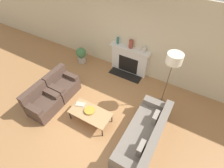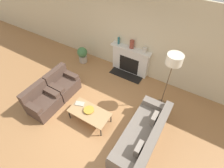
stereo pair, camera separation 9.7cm
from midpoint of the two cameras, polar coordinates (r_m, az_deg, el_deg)
The scene contains 14 objects.
ground_plane at distance 5.25m, azimuth -4.95°, elevation -12.35°, with size 18.00×18.00×0.00m, color #A87547.
wall_back at distance 5.97m, azimuth 9.47°, elevation 14.80°, with size 18.00×0.06×2.90m.
fireplace at distance 6.44m, azimuth 6.33°, elevation 7.58°, with size 1.48×0.59×1.05m.
couch at distance 4.75m, azimuth 10.66°, elevation -16.43°, with size 0.83×2.12×0.75m.
armchair_near at distance 5.65m, azimuth -21.40°, elevation -5.62°, with size 0.74×0.87×0.82m.
armchair_far at distance 5.99m, azimuth -15.35°, elevation -0.08°, with size 0.74×0.87×0.82m.
coffee_table at distance 5.02m, azimuth -6.82°, elevation -9.31°, with size 1.18×0.60×0.38m.
bowl at distance 5.00m, azimuth -7.03°, elevation -8.43°, with size 0.30×0.30×0.05m.
book at distance 5.21m, azimuth -9.97°, elevation -6.33°, with size 0.31×0.24×0.02m.
floor_lamp at distance 4.74m, azimuth 19.96°, elevation 6.40°, with size 0.42×0.42×1.90m.
mantel_vase_left at distance 6.26m, azimuth 2.64°, elevation 13.97°, with size 0.08×0.08×0.25m.
mantel_vase_center_left at distance 6.06m, azimuth 6.95°, elevation 12.75°, with size 0.15×0.15×0.29m.
mantel_vase_center_right at distance 5.94m, azimuth 11.13°, elevation 10.84°, with size 0.14×0.14×0.17m.
potted_plant at distance 7.08m, azimuth -9.22°, elevation 9.54°, with size 0.39×0.39×0.64m.
Camera 2 is at (1.87, -2.14, 4.42)m, focal length 28.00 mm.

